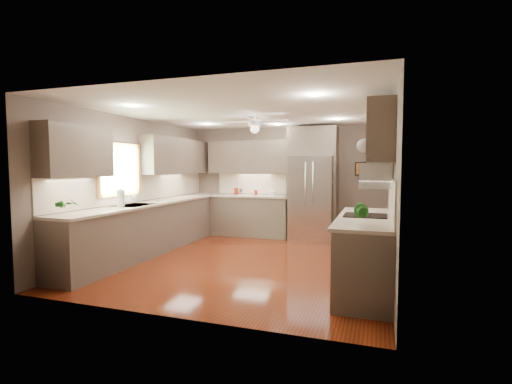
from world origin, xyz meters
The scene contains 27 objects.
floor centered at (0.00, 0.00, 0.00)m, with size 5.00×5.00×0.00m, color #55150B.
ceiling centered at (0.00, 0.00, 2.50)m, with size 5.00×5.00×0.00m, color white.
wall_back centered at (0.00, 2.50, 1.25)m, with size 4.50×4.50×0.00m, color #63554C.
wall_front centered at (0.00, -2.50, 1.25)m, with size 4.50×4.50×0.00m, color #63554C.
wall_left centered at (-2.25, 0.00, 1.25)m, with size 5.00×5.00×0.00m, color #63554C.
wall_right centered at (2.25, 0.00, 1.25)m, with size 5.00×5.00×0.00m, color #63554C.
canister_a centered at (-1.11, 2.24, 1.02)m, with size 0.10×0.10×0.17m, color maroon.
canister_b centered at (-0.99, 2.23, 1.01)m, with size 0.10×0.10×0.15m, color silver.
canister_d centered at (-0.61, 2.19, 1.00)m, with size 0.07×0.07×0.11m, color maroon.
soap_bottle centered at (-2.09, -0.24, 1.04)m, with size 0.09×0.09×0.20m, color white.
potted_plant_left centered at (-1.95, -1.90, 1.10)m, with size 0.16×0.11×0.31m, color #1A5217.
potted_plant_right centered at (1.89, -1.62, 1.12)m, with size 0.20×0.16×0.36m, color #1A5217.
bowl centered at (-0.22, 2.19, 0.97)m, with size 0.21×0.21×0.05m, color beige.
left_run centered at (-1.95, 0.15, 0.48)m, with size 0.65×4.70×1.45m.
back_run centered at (-0.72, 2.20, 0.48)m, with size 1.85×0.65×1.45m.
uppers centered at (-0.74, 0.71, 1.87)m, with size 4.50×4.70×0.95m.
window centered at (-2.22, -0.50, 1.55)m, with size 0.05×1.12×0.92m.
sink centered at (-1.93, -0.50, 0.91)m, with size 0.50×0.70×0.32m.
refrigerator centered at (0.70, 2.16, 1.19)m, with size 1.06×0.75×2.45m.
right_run centered at (1.93, -0.80, 0.48)m, with size 0.70×2.20×1.45m.
microwave centered at (2.03, -0.55, 1.48)m, with size 0.43×0.55×0.34m.
ceiling_fan centered at (0.00, 0.30, 2.33)m, with size 1.18×1.18×0.32m.
recessed_lights centered at (-0.04, 0.40, 2.49)m, with size 2.84×3.14×0.01m.
wall_clock centered at (1.75, 2.48, 2.05)m, with size 0.30×0.03×0.30m.
framed_print centered at (1.75, 2.48, 1.55)m, with size 0.36×0.03×0.30m.
stool centered at (1.85, 1.19, 0.24)m, with size 0.50×0.50×0.46m.
paper_towel centered at (-1.94, -0.83, 1.08)m, with size 0.12×0.12×0.31m.
Camera 1 is at (2.07, -5.87, 1.61)m, focal length 26.00 mm.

